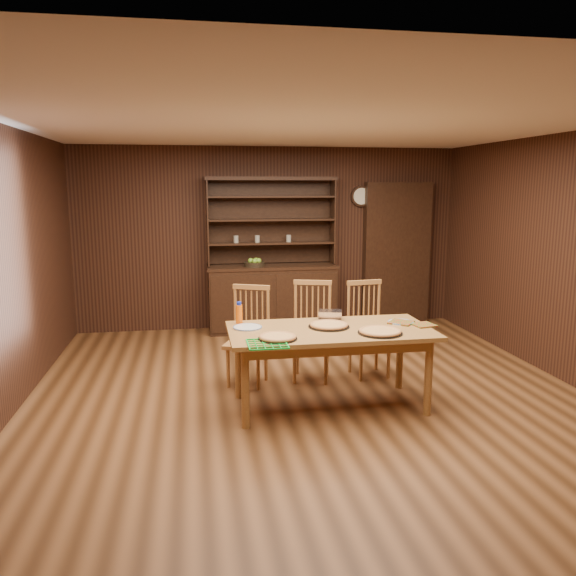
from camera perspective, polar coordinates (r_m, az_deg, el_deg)
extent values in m
plane|color=brown|center=(5.56, 2.47, -11.28)|extent=(6.00, 6.00, 0.00)
plane|color=white|center=(5.20, 2.71, 16.41)|extent=(6.00, 6.00, 0.00)
plane|color=#3E2113|center=(8.16, -1.89, 5.07)|extent=(5.50, 0.00, 5.50)
plane|color=#3E2113|center=(2.45, 17.75, -8.00)|extent=(5.50, 0.00, 5.50)
cube|color=black|center=(8.03, -1.60, -1.15)|extent=(1.80, 0.50, 0.90)
cube|color=black|center=(7.95, -1.62, 2.17)|extent=(1.84, 0.52, 0.04)
cube|color=black|center=(8.11, -1.87, 6.81)|extent=(1.80, 0.02, 1.20)
cube|color=black|center=(7.89, -8.18, 6.61)|extent=(0.02, 0.32, 1.20)
cube|color=black|center=(8.14, 4.54, 6.79)|extent=(0.02, 0.32, 1.20)
cube|color=black|center=(7.95, -1.74, 11.06)|extent=(1.84, 0.34, 0.05)
cylinder|color=gray|center=(7.93, -5.30, 4.96)|extent=(0.07, 0.07, 0.10)
cylinder|color=gray|center=(7.96, -3.14, 5.01)|extent=(0.07, 0.07, 0.10)
cube|color=black|center=(8.56, 10.94, 3.45)|extent=(1.00, 0.18, 2.10)
cylinder|color=black|center=(8.38, 7.43, 9.23)|extent=(0.30, 0.04, 0.30)
cylinder|color=white|center=(8.36, 7.48, 9.23)|extent=(0.24, 0.01, 0.24)
cube|color=#A17638|center=(5.20, 4.30, -4.38)|extent=(1.87, 0.94, 0.04)
cylinder|color=#A17638|center=(4.85, -4.36, -10.14)|extent=(0.07, 0.07, 0.71)
cylinder|color=#A17638|center=(5.52, -5.06, -7.58)|extent=(0.07, 0.07, 0.71)
cylinder|color=#A17638|center=(5.25, 14.07, -8.81)|extent=(0.07, 0.07, 0.71)
cylinder|color=#A17638|center=(5.87, 11.28, -6.63)|extent=(0.07, 0.07, 0.71)
cube|color=#AA773A|center=(5.87, -4.17, -5.70)|extent=(0.54, 0.53, 0.04)
cylinder|color=#AA773A|center=(5.84, -6.10, -8.11)|extent=(0.04, 0.04, 0.41)
cylinder|color=#AA773A|center=(6.11, -5.17, -7.25)|extent=(0.04, 0.04, 0.41)
cylinder|color=#AA773A|center=(5.75, -3.05, -8.38)|extent=(0.04, 0.04, 0.41)
cylinder|color=#AA773A|center=(6.03, -2.24, -7.49)|extent=(0.04, 0.04, 0.41)
cube|color=#AA773A|center=(5.89, -3.75, 0.09)|extent=(0.38, 0.19, 0.05)
cube|color=#AA773A|center=(5.99, 2.37, -5.24)|extent=(0.53, 0.51, 0.04)
cylinder|color=#AA773A|center=(5.92, 0.65, -7.75)|extent=(0.04, 0.04, 0.42)
cylinder|color=#AA773A|center=(6.21, 0.93, -6.87)|extent=(0.04, 0.04, 0.42)
cylinder|color=#AA773A|center=(5.90, 3.86, -7.84)|extent=(0.04, 0.04, 0.42)
cylinder|color=#AA773A|center=(6.19, 3.98, -6.96)|extent=(0.04, 0.04, 0.42)
cube|color=#AA773A|center=(6.03, 2.53, 0.57)|extent=(0.40, 0.15, 0.05)
cube|color=#AA773A|center=(6.17, 8.28, -4.95)|extent=(0.47, 0.45, 0.04)
cylinder|color=#AA773A|center=(6.04, 7.43, -7.51)|extent=(0.04, 0.04, 0.41)
cylinder|color=#AA773A|center=(6.31, 6.31, -6.72)|extent=(0.04, 0.04, 0.41)
cylinder|color=#AA773A|center=(6.18, 10.18, -7.19)|extent=(0.04, 0.04, 0.41)
cylinder|color=#AA773A|center=(6.43, 8.98, -6.43)|extent=(0.04, 0.04, 0.41)
cube|color=#AA773A|center=(6.20, 7.76, 0.57)|extent=(0.40, 0.08, 0.05)
cylinder|color=black|center=(4.84, -1.06, -5.16)|extent=(0.34, 0.34, 0.01)
cylinder|color=#DFB25F|center=(4.84, -1.07, -4.99)|extent=(0.31, 0.31, 0.02)
torus|color=#D5884C|center=(4.84, -1.07, -4.99)|extent=(0.32, 0.32, 0.03)
cylinder|color=black|center=(5.09, 9.34, -4.52)|extent=(0.40, 0.40, 0.01)
cylinder|color=#DFB25F|center=(5.09, 9.34, -4.36)|extent=(0.37, 0.37, 0.02)
torus|color=#D5884C|center=(5.09, 9.34, -4.36)|extent=(0.38, 0.38, 0.03)
cylinder|color=black|center=(5.26, 4.18, -3.92)|extent=(0.38, 0.38, 0.01)
cylinder|color=#DFB25F|center=(5.26, 4.18, -3.76)|extent=(0.35, 0.35, 0.02)
torus|color=#D5884C|center=(5.26, 4.18, -3.76)|extent=(0.35, 0.35, 0.03)
cylinder|color=silver|center=(5.22, -4.13, -4.01)|extent=(0.27, 0.27, 0.01)
torus|color=#2E4B8A|center=(5.22, -4.13, -3.98)|extent=(0.27, 0.27, 0.01)
cylinder|color=silver|center=(5.51, 11.37, -3.42)|extent=(0.24, 0.24, 0.01)
torus|color=#2E4B8A|center=(5.51, 11.37, -3.39)|extent=(0.25, 0.25, 0.01)
cube|color=white|center=(5.54, 4.31, -2.76)|extent=(0.26, 0.22, 0.09)
cylinder|color=orange|center=(5.39, -4.99, -2.67)|extent=(0.06, 0.06, 0.18)
cylinder|color=#1529AF|center=(5.37, -5.00, -1.57)|extent=(0.04, 0.04, 0.03)
cube|color=red|center=(5.46, 13.60, -3.66)|extent=(0.22, 0.22, 0.01)
cube|color=red|center=(5.50, 11.42, -3.44)|extent=(0.30, 0.30, 0.02)
cylinder|color=black|center=(7.86, -3.45, 2.43)|extent=(0.30, 0.30, 0.06)
sphere|color=#89CA35|center=(7.85, -3.82, 2.78)|extent=(0.08, 0.08, 0.08)
sphere|color=#89CA35|center=(7.89, -3.26, 2.83)|extent=(0.08, 0.08, 0.08)
sphere|color=#89CA35|center=(7.81, -3.41, 2.75)|extent=(0.08, 0.08, 0.08)
sphere|color=#89CA35|center=(7.84, -3.00, 2.78)|extent=(0.08, 0.08, 0.08)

